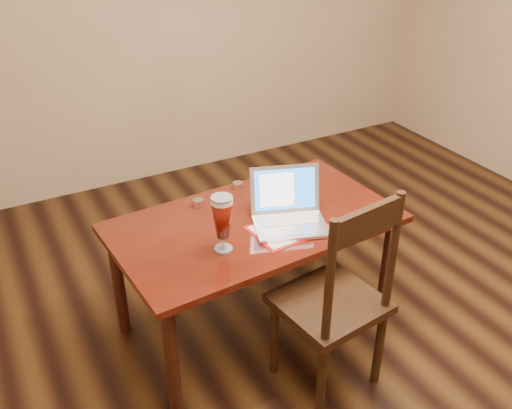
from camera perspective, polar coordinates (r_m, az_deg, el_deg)
ground at (r=3.30m, az=11.52°, el=-13.22°), size 5.00×5.00×0.00m
room_shell at (r=2.48m, az=15.79°, el=18.16°), size 4.51×5.01×2.71m
dining_table at (r=2.97m, az=-0.09°, el=-2.78°), size 1.51×0.92×0.97m
dining_chair at (r=2.71m, az=7.96°, el=-9.55°), size 0.52×0.50×1.09m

